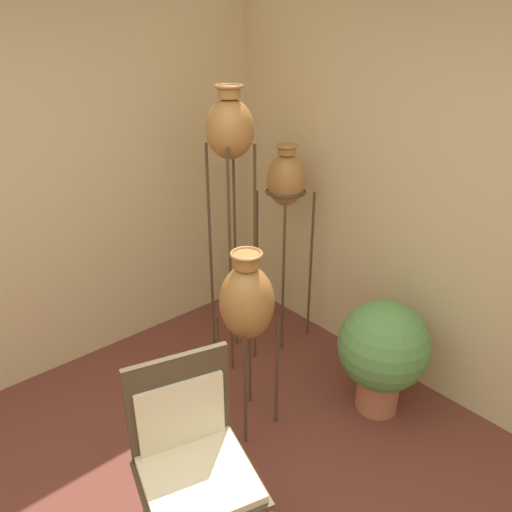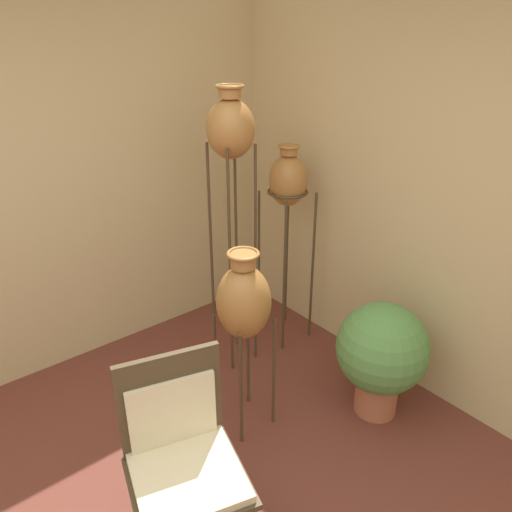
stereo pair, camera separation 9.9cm
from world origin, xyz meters
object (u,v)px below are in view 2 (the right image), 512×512
vase_stand_medium (288,185)px  chair (181,451)px  vase_stand_short (244,302)px  potted_plant (382,353)px  vase_stand_tall (231,137)px

vase_stand_medium → chair: (-1.60, -1.06, -0.67)m
vase_stand_short → potted_plant: size_ratio=1.53×
vase_stand_tall → vase_stand_short: vase_stand_tall is taller
vase_stand_tall → vase_stand_medium: vase_stand_tall is taller
vase_stand_tall → potted_plant: bearing=-71.3°
vase_stand_tall → vase_stand_short: bearing=-122.0°
vase_stand_short → chair: (-0.74, -0.48, -0.28)m
vase_stand_tall → chair: bearing=-135.9°
vase_stand_medium → potted_plant: vase_stand_medium is taller
chair → vase_stand_tall: bearing=60.1°
vase_stand_tall → chair: vase_stand_tall is taller
vase_stand_tall → potted_plant: 1.67m
vase_stand_short → chair: 0.92m
vase_stand_medium → vase_stand_tall: bearing=178.2°
vase_stand_tall → vase_stand_medium: 0.64m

